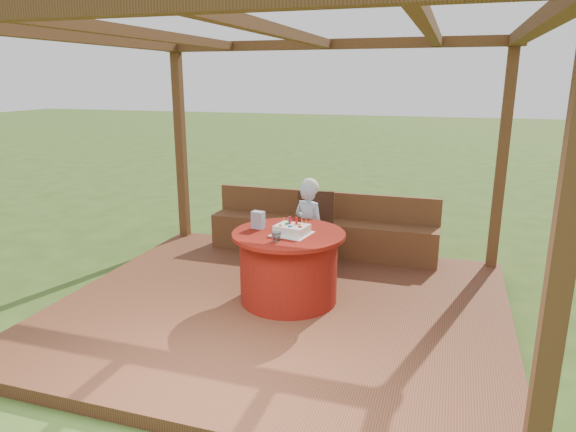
# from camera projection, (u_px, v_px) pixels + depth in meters

# --- Properties ---
(ground) EXTENTS (60.00, 60.00, 0.00)m
(ground) POSITION_uv_depth(u_px,v_px,m) (281.00, 315.00, 5.32)
(ground) COLOR #2E4918
(ground) RESTS_ON ground
(deck) EXTENTS (4.50, 4.00, 0.12)m
(deck) POSITION_uv_depth(u_px,v_px,m) (281.00, 310.00, 5.30)
(deck) COLOR brown
(deck) RESTS_ON ground
(pergola) EXTENTS (4.50, 4.00, 2.72)m
(pergola) POSITION_uv_depth(u_px,v_px,m) (280.00, 74.00, 4.69)
(pergola) COLOR brown
(pergola) RESTS_ON deck
(bench) EXTENTS (3.00, 0.42, 0.80)m
(bench) POSITION_uv_depth(u_px,v_px,m) (322.00, 233.00, 6.80)
(bench) COLOR brown
(bench) RESTS_ON deck
(table) EXTENTS (1.16, 1.16, 0.74)m
(table) POSITION_uv_depth(u_px,v_px,m) (289.00, 266.00, 5.30)
(table) COLOR maroon
(table) RESTS_ON deck
(chair) EXTENTS (0.51, 0.51, 0.90)m
(chair) POSITION_uv_depth(u_px,v_px,m) (314.00, 224.00, 6.34)
(chair) COLOR #371D11
(chair) RESTS_ON deck
(elderly_woman) EXTENTS (0.48, 0.41, 1.16)m
(elderly_woman) POSITION_uv_depth(u_px,v_px,m) (309.00, 227.00, 5.93)
(elderly_woman) COLOR #9AC2E4
(elderly_woman) RESTS_ON deck
(birthday_cake) EXTENTS (0.41, 0.41, 0.17)m
(birthday_cake) POSITION_uv_depth(u_px,v_px,m) (292.00, 229.00, 5.14)
(birthday_cake) COLOR white
(birthday_cake) RESTS_ON table
(gift_bag) EXTENTS (0.14, 0.10, 0.18)m
(gift_bag) POSITION_uv_depth(u_px,v_px,m) (258.00, 220.00, 5.33)
(gift_bag) COLOR #CB83B7
(gift_bag) RESTS_ON table
(drinking_glass) EXTENTS (0.12, 0.12, 0.09)m
(drinking_glass) POSITION_uv_depth(u_px,v_px,m) (276.00, 237.00, 4.91)
(drinking_glass) COLOR silver
(drinking_glass) RESTS_ON table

